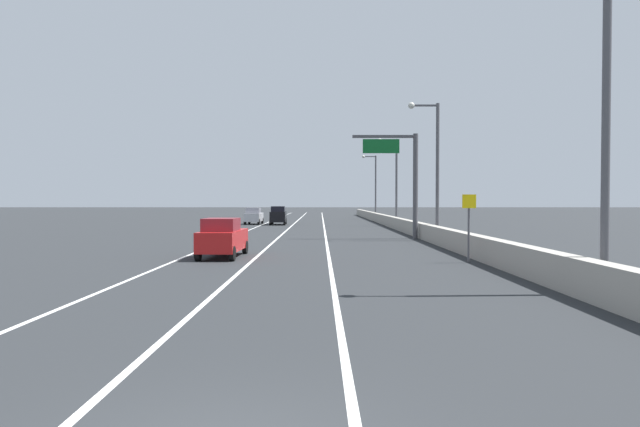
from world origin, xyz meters
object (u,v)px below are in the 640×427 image
Objects in this scene: lamp_post_right_second at (435,161)px; car_silver_2 at (256,216)px; lamp_post_right_fourth at (376,182)px; car_red_1 at (224,238)px; overhead_sign_gantry at (407,173)px; lamp_post_right_near at (599,106)px; lamp_post_right_third at (396,175)px; car_black_0 at (280,216)px; speed_advisory_sign at (471,223)px.

lamp_post_right_second is 30.62m from car_silver_2.
lamp_post_right_fourth reaches higher than car_red_1.
lamp_post_right_near is at bearing -85.32° from overhead_sign_gantry.
car_silver_2 is at bearing 120.60° from lamp_post_right_second.
lamp_post_right_fourth is 2.31× the size of car_silver_2.
car_silver_2 is at bearing 163.40° from lamp_post_right_third.
overhead_sign_gantry is at bearing -64.86° from car_black_0.
lamp_post_right_near is at bearing -89.94° from lamp_post_right_fourth.
lamp_post_right_fourth is (-0.07, 64.23, 0.00)m from lamp_post_right_near.
overhead_sign_gantry is 1.70× the size of car_red_1.
overhead_sign_gantry is 25.73m from car_black_0.
lamp_post_right_third is 13.85m from car_black_0.
car_black_0 is 0.98× the size of car_red_1.
lamp_post_right_second is 42.82m from lamp_post_right_fourth.
overhead_sign_gantry is 41.13m from lamp_post_right_fourth.
overhead_sign_gantry is 2.50× the size of speed_advisory_sign.
lamp_post_right_third reaches higher than speed_advisory_sign.
overhead_sign_gantry is 17.07m from car_red_1.
car_silver_2 is (-2.94, 1.28, -0.09)m from car_black_0.
car_black_0 is 3.21m from car_silver_2.
car_silver_2 reaches higher than car_red_1.
lamp_post_right_second reaches higher than speed_advisory_sign.
car_red_1 is (-10.76, -12.71, -3.78)m from overhead_sign_gantry.
lamp_post_right_second is (1.66, -1.74, 0.72)m from overhead_sign_gantry.
speed_advisory_sign is at bearing 100.22° from lamp_post_right_near.
speed_advisory_sign is 56.30m from lamp_post_right_fourth.
overhead_sign_gantry is 2.51m from lamp_post_right_second.
lamp_post_right_second is at bearing 90.63° from lamp_post_right_near.
speed_advisory_sign is 11.48m from car_red_1.
lamp_post_right_fourth is (-0.05, 21.41, 0.00)m from lamp_post_right_third.
lamp_post_right_near reaches higher than car_black_0.
lamp_post_right_second is at bearing -90.22° from lamp_post_right_fourth.
speed_advisory_sign reaches higher than car_silver_2.
car_red_1 is at bearing 140.46° from lamp_post_right_near.
speed_advisory_sign is 0.32× the size of lamp_post_right_second.
lamp_post_right_near is (1.90, -23.15, 0.72)m from overhead_sign_gantry.
car_black_0 is (-10.82, 23.05, -3.68)m from overhead_sign_gantry.
lamp_post_right_third is at bearing -16.60° from car_silver_2.
speed_advisory_sign is (0.44, -15.08, -2.96)m from overhead_sign_gantry.
lamp_post_right_third reaches higher than car_black_0.
car_red_1 is 37.16m from car_silver_2.
lamp_post_right_fourth is at bearing 90.12° from lamp_post_right_third.
car_silver_2 is (-14.20, 39.41, -0.81)m from speed_advisory_sign.
lamp_post_right_third is at bearing 90.04° from lamp_post_right_near.
car_silver_2 is at bearing -132.93° from lamp_post_right_fourth.
speed_advisory_sign is 0.32× the size of lamp_post_right_fourth.
speed_advisory_sign is at bearing -70.19° from car_silver_2.
car_red_1 is at bearing -103.16° from lamp_post_right_fourth.
speed_advisory_sign is 0.69× the size of car_black_0.
overhead_sign_gantry is at bearing -92.54° from lamp_post_right_fourth.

